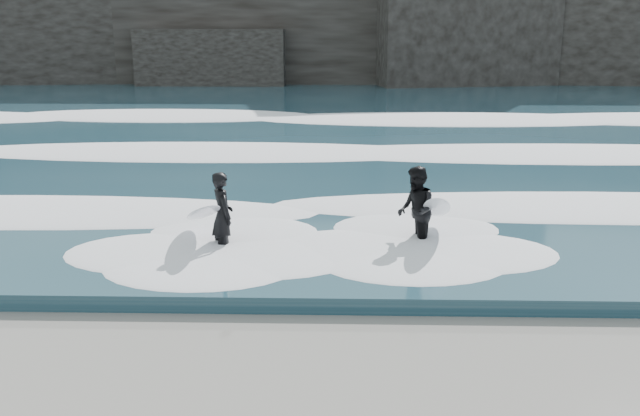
{
  "coord_description": "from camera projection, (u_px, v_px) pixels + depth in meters",
  "views": [
    {
      "loc": [
        0.69,
        -7.72,
        4.66
      ],
      "look_at": [
        0.32,
        6.05,
        1.0
      ],
      "focal_mm": 40.0,
      "sensor_mm": 36.0,
      "label": 1
    }
  ],
  "objects": [
    {
      "name": "foam_near",
      "position": [
        310.0,
        201.0,
        17.26
      ],
      "size": [
        60.0,
        3.2,
        0.2
      ],
      "primitive_type": "ellipsoid",
      "color": "white",
      "rests_on": "sea"
    },
    {
      "name": "ground",
      "position": [
        281.0,
        415.0,
        8.67
      ],
      "size": [
        120.0,
        120.0,
        0.0
      ],
      "primitive_type": "plane",
      "color": "olive",
      "rests_on": "ground"
    },
    {
      "name": "foam_far",
      "position": [
        324.0,
        114.0,
        32.71
      ],
      "size": [
        60.0,
        4.8,
        0.3
      ],
      "primitive_type": "ellipsoid",
      "color": "white",
      "rests_on": "sea"
    },
    {
      "name": "surfer_left",
      "position": [
        218.0,
        215.0,
        14.16
      ],
      "size": [
        1.37,
        2.05,
        1.76
      ],
      "color": "black",
      "rests_on": "ground"
    },
    {
      "name": "surfer_right",
      "position": [
        418.0,
        210.0,
        14.4
      ],
      "size": [
        1.2,
        1.97,
        1.81
      ],
      "color": "black",
      "rests_on": "ground"
    },
    {
      "name": "foam_mid",
      "position": [
        318.0,
        149.0,
        24.02
      ],
      "size": [
        60.0,
        4.0,
        0.24
      ],
      "primitive_type": "ellipsoid",
      "color": "white",
      "rests_on": "sea"
    },
    {
      "name": "headland",
      "position": [
        330.0,
        14.0,
        51.83
      ],
      "size": [
        70.0,
        9.0,
        10.0
      ],
      "primitive_type": "cube",
      "color": "black",
      "rests_on": "ground"
    },
    {
      "name": "sea",
      "position": [
        326.0,
        110.0,
        36.65
      ],
      "size": [
        90.0,
        52.0,
        0.3
      ],
      "primitive_type": "cube",
      "color": "#1E3E4C",
      "rests_on": "ground"
    }
  ]
}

